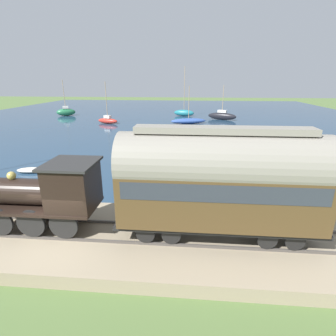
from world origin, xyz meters
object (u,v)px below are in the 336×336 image
Objects in this scene: sailboat_black at (222,116)px; sailboat_blue at (188,121)px; sailboat_red at (108,120)px; sailboat_green at (66,112)px; sailboat_teal at (184,113)px; rowboat_off_pier at (32,170)px; steam_locomotive at (47,191)px; passenger_coach at (220,179)px; rowboat_mid_harbor at (12,191)px.

sailboat_blue is at bearing 154.49° from sailboat_black.
sailboat_green reaches higher than sailboat_red.
sailboat_teal is 35.98m from rowboat_off_pier.
steam_locomotive is at bearing -148.41° from sailboat_red.
steam_locomotive is 45.50m from sailboat_green.
sailboat_teal is at bearing -31.09° from sailboat_red.
passenger_coach reaches higher than steam_locomotive.
sailboat_red is 14.35m from sailboat_green.
sailboat_teal reaches higher than sailboat_blue.
rowboat_mid_harbor is (4.54, 5.10, -2.20)m from steam_locomotive.
sailboat_red is 1.09× the size of sailboat_blue.
sailboat_green is at bearing -27.31° from rowboat_mid_harbor.
sailboat_red is 16.06m from sailboat_teal.
passenger_coach is 0.89× the size of sailboat_teal.
rowboat_off_pier is at bearing 57.43° from passenger_coach.
sailboat_teal is at bearing -6.10° from steam_locomotive.
sailboat_green is (41.36, 18.88, -1.63)m from steam_locomotive.
sailboat_teal reaches higher than passenger_coach.
passenger_coach is 16.29m from rowboat_off_pier.
sailboat_green reaches higher than rowboat_off_pier.
sailboat_blue is at bearing -68.05° from rowboat_mid_harbor.
sailboat_blue reaches higher than passenger_coach.
steam_locomotive is at bearing -179.51° from rowboat_mid_harbor.
rowboat_mid_harbor is (-29.04, 10.69, -0.24)m from sailboat_blue.
sailboat_blue is 27.65m from rowboat_off_pier.
passenger_coach is 43.06m from sailboat_teal.
passenger_coach is 13.44m from rowboat_mid_harbor.
sailboat_blue is at bearing -9.46° from steam_locomotive.
sailboat_black reaches higher than rowboat_off_pier.
sailboat_teal reaches higher than sailboat_black.
sailboat_teal reaches higher than steam_locomotive.
rowboat_off_pier is (8.62, 6.31, -2.22)m from steam_locomotive.
rowboat_off_pier is (-34.29, 10.89, -0.48)m from sailboat_teal.
sailboat_green reaches higher than steam_locomotive.
sailboat_red reaches higher than rowboat_off_pier.
sailboat_red is 23.89m from rowboat_off_pier.
sailboat_green is at bearing 32.23° from passenger_coach.
steam_locomotive is 10.91m from rowboat_off_pier.
sailboat_green reaches higher than passenger_coach.
sailboat_red is at bearing 79.52° from sailboat_blue.
passenger_coach is 33.73m from sailboat_blue.
rowboat_off_pier is at bearing 175.50° from sailboat_teal.
sailboat_red is 13.26m from sailboat_blue.
sailboat_blue is at bearing -132.13° from sailboat_green.
passenger_coach is 35.79m from sailboat_red.
sailboat_green is 39.32m from rowboat_mid_harbor.
sailboat_red is at bearing 132.33° from sailboat_black.
sailboat_black is 8.23m from sailboat_teal.
rowboat_mid_harbor is at bearing 48.32° from steam_locomotive.
sailboat_teal is (4.42, 6.94, -0.03)m from sailboat_black.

